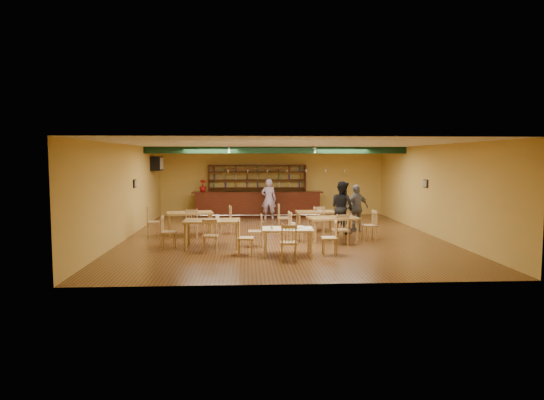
{
  "coord_description": "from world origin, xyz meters",
  "views": [
    {
      "loc": [
        -1.17,
        -15.51,
        2.56
      ],
      "look_at": [
        -0.3,
        0.6,
        1.15
      ],
      "focal_mm": 31.56,
      "sensor_mm": 36.0,
      "label": 1
    }
  ],
  "objects": [
    {
      "name": "patron_right_b",
      "position": [
        2.71,
        1.02,
        0.82
      ],
      "size": [
        1.04,
        0.73,
        1.64
      ],
      "primitive_type": "imported",
      "rotation": [
        0.0,
        0.0,
        3.53
      ],
      "color": "slate",
      "rests_on": "ground"
    },
    {
      "name": "side_plate",
      "position": [
        0.44,
        -3.23,
        0.72
      ],
      "size": [
        0.23,
        0.23,
        0.01
      ],
      "primitive_type": "cylinder",
      "rotation": [
        0.0,
        0.0,
        -0.05
      ],
      "color": "white",
      "rests_on": "near_table"
    },
    {
      "name": "pizza_tray",
      "position": [
        0.01,
        -3.04,
        0.72
      ],
      "size": [
        0.4,
        0.4,
        0.01
      ],
      "primitive_type": "cylinder",
      "rotation": [
        0.0,
        0.0,
        -0.01
      ],
      "color": "silver",
      "rests_on": "near_table"
    },
    {
      "name": "track_rail_right",
      "position": [
        1.4,
        3.4,
        2.94
      ],
      "size": [
        0.05,
        2.5,
        0.05
      ],
      "primitive_type": "cube",
      "color": "silver",
      "rests_on": "ceiling"
    },
    {
      "name": "ac_unit",
      "position": [
        -4.8,
        4.2,
        2.35
      ],
      "size": [
        0.34,
        0.7,
        0.48
      ],
      "primitive_type": "cube",
      "color": "silver",
      "rests_on": "wall_left"
    },
    {
      "name": "patron_right_a",
      "position": [
        2.09,
        0.48,
        0.9
      ],
      "size": [
        1.05,
        1.1,
        1.79
      ],
      "primitive_type": "imported",
      "rotation": [
        0.0,
        0.0,
        2.17
      ],
      "color": "black",
      "rests_on": "ground"
    },
    {
      "name": "dining_table_a",
      "position": [
        -3.07,
        0.57,
        0.38
      ],
      "size": [
        1.65,
        1.16,
        0.76
      ],
      "primitive_type": "cube",
      "rotation": [
        0.0,
        0.0,
        0.18
      ],
      "color": "olive",
      "rests_on": "ground"
    },
    {
      "name": "poinsettia",
      "position": [
        -3.04,
        5.15,
        1.39
      ],
      "size": [
        0.37,
        0.37,
        0.52
      ],
      "primitive_type": "imported",
      "rotation": [
        0.0,
        0.0,
        0.35
      ],
      "color": "#A10E0E",
      "rests_on": "bar_counter"
    },
    {
      "name": "picture_right",
      "position": [
        4.97,
        0.5,
        1.7
      ],
      "size": [
        0.04,
        0.34,
        0.28
      ],
      "primitive_type": "cube",
      "color": "black",
      "rests_on": "wall_right"
    },
    {
      "name": "pizza_server",
      "position": [
        0.16,
        -3.0,
        0.73
      ],
      "size": [
        0.33,
        0.14,
        0.0
      ],
      "primitive_type": "cube",
      "rotation": [
        0.0,
        0.0,
        -0.16
      ],
      "color": "silver",
      "rests_on": "pizza_tray"
    },
    {
      "name": "track_rail_left",
      "position": [
        -1.8,
        3.4,
        2.94
      ],
      "size": [
        0.05,
        2.5,
        0.05
      ],
      "primitive_type": "cube",
      "color": "silver",
      "rests_on": "ceiling"
    },
    {
      "name": "dining_table_d",
      "position": [
        1.51,
        -0.98,
        0.37
      ],
      "size": [
        1.61,
        1.1,
        0.75
      ],
      "primitive_type": "cube",
      "rotation": [
        0.0,
        0.0,
        0.14
      ],
      "color": "olive",
      "rests_on": "ground"
    },
    {
      "name": "near_table",
      "position": [
        -0.08,
        -3.04,
        0.36
      ],
      "size": [
        1.37,
        0.92,
        0.71
      ],
      "primitive_type": "cube",
      "rotation": [
        0.0,
        0.0,
        -0.05
      ],
      "color": "#CBAA88",
      "rests_on": "ground"
    },
    {
      "name": "floor",
      "position": [
        0.0,
        0.0,
        0.0
      ],
      "size": [
        12.0,
        12.0,
        0.0
      ],
      "primitive_type": "plane",
      "color": "#502A17",
      "rests_on": "ground"
    },
    {
      "name": "bar_counter",
      "position": [
        -0.68,
        5.15,
        0.56
      ],
      "size": [
        5.62,
        0.85,
        1.13
      ],
      "primitive_type": "cube",
      "color": "#38140B",
      "rests_on": "ground"
    },
    {
      "name": "picture_left",
      "position": [
        -4.97,
        1.0,
        1.7
      ],
      "size": [
        0.04,
        0.34,
        0.28
      ],
      "primitive_type": "cube",
      "color": "black",
      "rests_on": "wall_left"
    },
    {
      "name": "patron_bar",
      "position": [
        -0.23,
        4.33,
        0.86
      ],
      "size": [
        0.67,
        0.49,
        1.71
      ],
      "primitive_type": "imported",
      "rotation": [
        0.0,
        0.0,
        3.01
      ],
      "color": "#764392",
      "rests_on": "ground"
    },
    {
      "name": "napkin_stack",
      "position": [
        0.25,
        -2.85,
        0.73
      ],
      "size": [
        0.21,
        0.16,
        0.03
      ],
      "primitive_type": "cube",
      "rotation": [
        0.0,
        0.0,
        -0.05
      ],
      "color": "white",
      "rests_on": "near_table"
    },
    {
      "name": "parmesan_shaker",
      "position": [
        -0.51,
        -3.19,
        0.77
      ],
      "size": [
        0.08,
        0.08,
        0.11
      ],
      "primitive_type": "cylinder",
      "rotation": [
        0.0,
        0.0,
        -0.05
      ],
      "color": "#EAE5C6",
      "rests_on": "near_table"
    },
    {
      "name": "dining_table_b",
      "position": [
        1.29,
        1.28,
        0.34
      ],
      "size": [
        1.38,
        0.84,
        0.68
      ],
      "primitive_type": "cube",
      "rotation": [
        0.0,
        0.0,
        0.01
      ],
      "color": "olive",
      "rests_on": "ground"
    },
    {
      "name": "back_bar_hutch",
      "position": [
        -0.68,
        5.78,
        1.14
      ],
      "size": [
        4.35,
        0.4,
        2.28
      ],
      "primitive_type": "cube",
      "color": "#38140B",
      "rests_on": "ground"
    },
    {
      "name": "dining_table_c",
      "position": [
        -2.15,
        -1.85,
        0.4
      ],
      "size": [
        1.6,
        0.96,
        0.8
      ],
      "primitive_type": "cube",
      "rotation": [
        0.0,
        0.0,
        -0.0
      ],
      "color": "olive",
      "rests_on": "ground"
    },
    {
      "name": "ceiling_beam",
      "position": [
        0.0,
        2.8,
        2.87
      ],
      "size": [
        10.0,
        0.3,
        0.25
      ],
      "primitive_type": "cube",
      "color": "black",
      "rests_on": "ceiling"
    }
  ]
}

